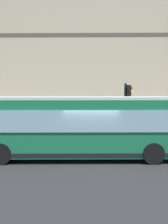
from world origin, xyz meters
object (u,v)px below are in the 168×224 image
object	(u,v)px
fire_hydrant	(107,133)
pedestrian_near_building_entrance	(89,123)
traffic_light_near_corner	(127,102)
city_bus_nearside	(79,127)
pedestrian_walking_along_curb	(152,122)

from	to	relation	value
fire_hydrant	pedestrian_near_building_entrance	world-z (taller)	pedestrian_near_building_entrance
traffic_light_near_corner	pedestrian_near_building_entrance	size ratio (longest dim) A/B	2.02
city_bus_nearside	traffic_light_near_corner	bearing A→B (deg)	-45.91
city_bus_nearside	pedestrian_near_building_entrance	distance (m)	4.72
fire_hydrant	pedestrian_walking_along_curb	size ratio (longest dim) A/B	0.44
city_bus_nearside	fire_hydrant	world-z (taller)	city_bus_nearside
pedestrian_near_building_entrance	fire_hydrant	bearing A→B (deg)	-85.53
city_bus_nearside	traffic_light_near_corner	distance (m)	3.98
traffic_light_near_corner	pedestrian_walking_along_curb	size ratio (longest dim) A/B	2.17
city_bus_nearside	pedestrian_near_building_entrance	size ratio (longest dim) A/B	5.62
city_bus_nearside	pedestrian_near_building_entrance	world-z (taller)	city_bus_nearside
pedestrian_near_building_entrance	pedestrian_walking_along_curb	bearing A→B (deg)	-72.67
traffic_light_near_corner	fire_hydrant	xyz separation A→B (m)	(2.12, 1.03, -2.17)
traffic_light_near_corner	fire_hydrant	bearing A→B (deg)	25.92
city_bus_nearside	fire_hydrant	xyz separation A→B (m)	(4.78, -1.71, -1.04)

